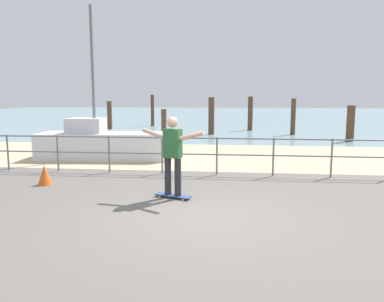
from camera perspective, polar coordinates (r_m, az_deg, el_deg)
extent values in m
cube|color=#605B56|center=(6.12, -0.24, -12.50)|extent=(24.00, 10.00, 0.04)
cube|color=tan|center=(13.87, 3.53, -0.74)|extent=(24.00, 6.00, 0.04)
cube|color=#75939E|center=(41.75, 5.43, 5.27)|extent=(72.00, 50.00, 0.04)
cylinder|color=slate|center=(12.27, -25.67, -0.25)|extent=(0.05, 0.05, 1.05)
cylinder|color=slate|center=(11.55, -19.31, -0.39)|extent=(0.05, 0.05, 1.05)
cylinder|color=slate|center=(10.98, -12.20, -0.53)|extent=(0.05, 0.05, 1.05)
cylinder|color=slate|center=(10.60, -4.45, -0.68)|extent=(0.05, 0.05, 1.05)
cylinder|color=slate|center=(10.43, 3.71, -0.82)|extent=(0.05, 0.05, 1.05)
cylinder|color=slate|center=(10.47, 11.98, -0.95)|extent=(0.05, 0.05, 1.05)
cylinder|color=slate|center=(10.73, 20.02, -1.05)|extent=(0.05, 0.05, 1.05)
cylinder|color=slate|center=(10.54, -4.48, 1.98)|extent=(12.06, 0.04, 0.04)
cylinder|color=slate|center=(10.59, -4.46, -0.40)|extent=(12.06, 0.04, 0.04)
cube|color=silver|center=(13.49, -12.95, 0.74)|extent=(4.47, 1.65, 0.90)
cone|color=silver|center=(13.06, -3.62, 0.69)|extent=(1.14, 0.83, 0.77)
cylinder|color=slate|center=(13.49, -14.55, 11.54)|extent=(0.10, 0.10, 4.20)
cube|color=silver|center=(13.60, -15.48, 3.67)|extent=(1.25, 0.97, 0.50)
cube|color=#334C8C|center=(8.17, -2.84, -6.62)|extent=(0.82, 0.47, 0.02)
cylinder|color=orange|center=(8.26, -4.82, -6.79)|extent=(0.07, 0.05, 0.06)
cylinder|color=orange|center=(8.39, -4.25, -6.54)|extent=(0.07, 0.05, 0.06)
cylinder|color=orange|center=(7.99, -1.36, -7.28)|extent=(0.07, 0.05, 0.06)
cylinder|color=orange|center=(8.12, -0.83, -7.01)|extent=(0.07, 0.05, 0.06)
cylinder|color=#26262B|center=(8.14, -3.60, -3.71)|extent=(0.14, 0.14, 0.80)
cylinder|color=#26262B|center=(8.02, -2.12, -3.88)|extent=(0.14, 0.14, 0.80)
cube|color=#26592D|center=(7.96, -2.90, 1.14)|extent=(0.41, 0.31, 0.60)
sphere|color=tan|center=(7.92, -2.92, 4.30)|extent=(0.22, 0.22, 0.22)
cylinder|color=tan|center=(8.17, -5.63, 2.55)|extent=(0.55, 0.28, 0.23)
cylinder|color=tan|center=(7.73, -0.03, 2.27)|extent=(0.55, 0.28, 0.23)
cylinder|color=#513826|center=(25.25, -12.14, 5.22)|extent=(0.30, 0.30, 1.80)
cylinder|color=#513826|center=(27.22, -5.89, 5.99)|extent=(0.24, 0.24, 2.20)
cylinder|color=#513826|center=(19.25, -4.20, 4.02)|extent=(0.26, 0.26, 1.49)
cylinder|color=#513826|center=(21.25, 2.89, 5.21)|extent=(0.33, 0.33, 2.07)
cylinder|color=#513826|center=(23.94, 8.65, 5.50)|extent=(0.30, 0.30, 2.09)
cylinder|color=#513826|center=(21.78, 14.80, 4.93)|extent=(0.26, 0.26, 2.00)
cylinder|color=#513826|center=(19.54, 22.48, 3.78)|extent=(0.37, 0.37, 1.70)
cone|color=#E55919|center=(9.97, -21.03, -3.40)|extent=(0.36, 0.36, 0.50)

